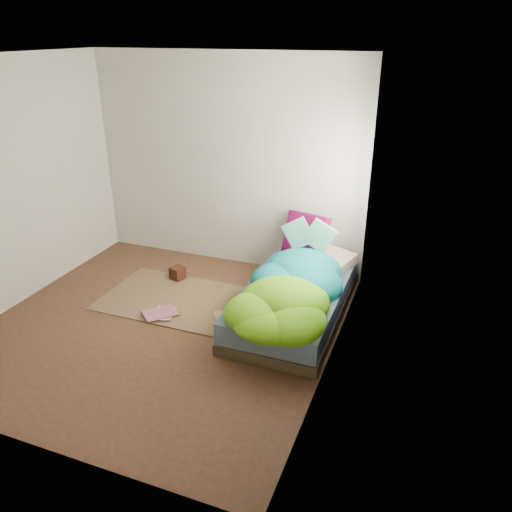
{
  "coord_description": "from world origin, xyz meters",
  "views": [
    {
      "loc": [
        2.48,
        -3.76,
        2.81
      ],
      "look_at": [
        0.77,
        0.75,
        0.6
      ],
      "focal_mm": 35.0,
      "sensor_mm": 36.0,
      "label": 1
    }
  ],
  "objects_px": {
    "wooden_box": "(178,273)",
    "floor_book_b": "(157,308)",
    "bed": "(295,301)",
    "floor_book_a": "(154,313)",
    "open_book": "(309,227)",
    "pillow_magenta": "(306,235)"
  },
  "relations": [
    {
      "from": "pillow_magenta",
      "to": "floor_book_a",
      "type": "relative_size",
      "value": 1.69
    },
    {
      "from": "floor_book_a",
      "to": "floor_book_b",
      "type": "distance_m",
      "value": 0.1
    },
    {
      "from": "pillow_magenta",
      "to": "open_book",
      "type": "xyz_separation_m",
      "value": [
        0.12,
        -0.33,
        0.24
      ]
    },
    {
      "from": "wooden_box",
      "to": "floor_book_a",
      "type": "relative_size",
      "value": 0.5
    },
    {
      "from": "bed",
      "to": "floor_book_b",
      "type": "distance_m",
      "value": 1.51
    },
    {
      "from": "bed",
      "to": "floor_book_a",
      "type": "height_order",
      "value": "bed"
    },
    {
      "from": "pillow_magenta",
      "to": "wooden_box",
      "type": "distance_m",
      "value": 1.63
    },
    {
      "from": "wooden_box",
      "to": "bed",
      "type": "bearing_deg",
      "value": -10.26
    },
    {
      "from": "floor_book_a",
      "to": "pillow_magenta",
      "type": "bearing_deg",
      "value": 32.48
    },
    {
      "from": "bed",
      "to": "open_book",
      "type": "height_order",
      "value": "open_book"
    },
    {
      "from": "floor_book_b",
      "to": "pillow_magenta",
      "type": "bearing_deg",
      "value": 87.01
    },
    {
      "from": "wooden_box",
      "to": "floor_book_b",
      "type": "xyz_separation_m",
      "value": [
        0.15,
        -0.74,
        -0.06
      ]
    },
    {
      "from": "floor_book_b",
      "to": "open_book",
      "type": "bearing_deg",
      "value": 76.4
    },
    {
      "from": "floor_book_a",
      "to": "floor_book_b",
      "type": "bearing_deg",
      "value": 87.6
    },
    {
      "from": "floor_book_a",
      "to": "wooden_box",
      "type": "bearing_deg",
      "value": 86.66
    },
    {
      "from": "open_book",
      "to": "floor_book_a",
      "type": "xyz_separation_m",
      "value": [
        -1.4,
        -1.05,
        -0.81
      ]
    },
    {
      "from": "open_book",
      "to": "floor_book_b",
      "type": "distance_m",
      "value": 1.89
    },
    {
      "from": "open_book",
      "to": "wooden_box",
      "type": "distance_m",
      "value": 1.75
    },
    {
      "from": "pillow_magenta",
      "to": "wooden_box",
      "type": "relative_size",
      "value": 3.34
    },
    {
      "from": "pillow_magenta",
      "to": "floor_book_a",
      "type": "xyz_separation_m",
      "value": [
        -1.29,
        -1.38,
        -0.57
      ]
    },
    {
      "from": "bed",
      "to": "pillow_magenta",
      "type": "bearing_deg",
      "value": 98.38
    },
    {
      "from": "wooden_box",
      "to": "floor_book_b",
      "type": "distance_m",
      "value": 0.76
    }
  ]
}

